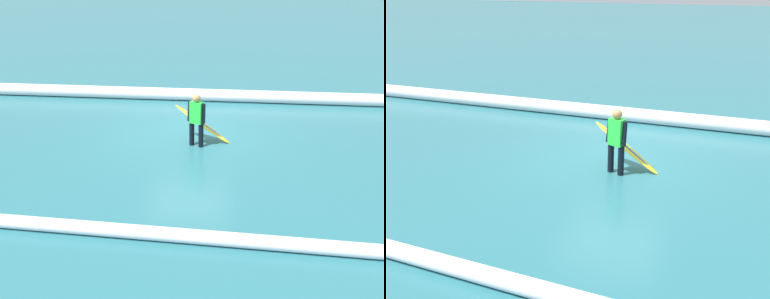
% 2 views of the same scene
% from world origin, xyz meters
% --- Properties ---
extents(ground_plane, '(129.63, 129.63, 0.00)m').
position_xyz_m(ground_plane, '(0.00, 0.00, 0.00)').
color(ground_plane, '#2A6D76').
extents(surfer, '(0.50, 0.33, 1.49)m').
position_xyz_m(surfer, '(-0.37, 0.98, 0.83)').
color(surfer, black).
rests_on(surfer, ground_plane).
extents(surfboard, '(1.60, 0.48, 1.03)m').
position_xyz_m(surfboard, '(-0.50, 0.61, 0.50)').
color(surfboard, yellow).
rests_on(surfboard, ground_plane).
extents(wave_crest_foreground, '(25.58, 1.15, 0.42)m').
position_xyz_m(wave_crest_foreground, '(-1.17, -3.00, 0.21)').
color(wave_crest_foreground, white).
rests_on(wave_crest_foreground, ground_plane).
extents(wave_crest_midground, '(21.18, 0.54, 0.28)m').
position_xyz_m(wave_crest_midground, '(-0.05, 5.50, 0.14)').
color(wave_crest_midground, white).
rests_on(wave_crest_midground, ground_plane).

